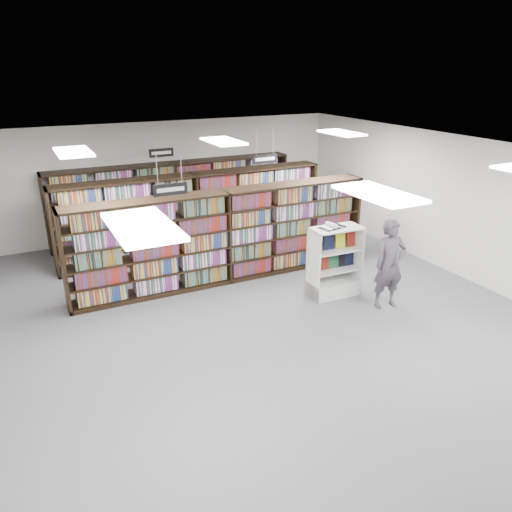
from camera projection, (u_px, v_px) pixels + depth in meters
name	position (u px, v px, depth m)	size (l,w,h in m)	color
floor	(266.00, 316.00, 9.90)	(12.00, 12.00, 0.00)	#535358
ceiling	(268.00, 154.00, 8.74)	(10.00, 12.00, 0.10)	white
wall_back	(170.00, 178.00, 14.33)	(10.00, 0.10, 3.20)	silver
wall_right	(461.00, 208.00, 11.40)	(0.10, 12.00, 3.20)	silver
bookshelf_row_near	(226.00, 237.00, 11.19)	(7.00, 0.60, 2.10)	black
bookshelf_row_mid	(195.00, 214.00, 12.86)	(7.00, 0.60, 2.10)	black
bookshelf_row_far	(175.00, 199.00, 14.28)	(7.00, 0.60, 2.10)	black
aisle_sign_left	(170.00, 188.00, 9.20)	(0.65, 0.02, 0.80)	#B2B2B7
aisle_sign_right	(265.00, 158.00, 12.11)	(0.65, 0.02, 0.80)	#B2B2B7
aisle_sign_center	(161.00, 152.00, 12.95)	(0.65, 0.02, 0.80)	#B2B2B7
troffer_front_left	(142.00, 226.00, 5.01)	(0.60, 1.20, 0.04)	white
troffer_front_center	(379.00, 194.00, 6.25)	(0.60, 1.20, 0.04)	white
troffer_back_left	(73.00, 152.00, 9.19)	(0.60, 1.20, 0.04)	white
troffer_back_center	(223.00, 141.00, 10.43)	(0.60, 1.20, 0.04)	white
troffer_back_right	(341.00, 133.00, 11.67)	(0.60, 1.20, 0.04)	white
endcap_display	(333.00, 273.00, 10.67)	(1.11, 0.59, 1.52)	silver
open_book	(332.00, 226.00, 10.26)	(0.60, 0.42, 0.12)	black
shopper	(390.00, 264.00, 9.98)	(0.68, 0.44, 1.85)	#48434C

